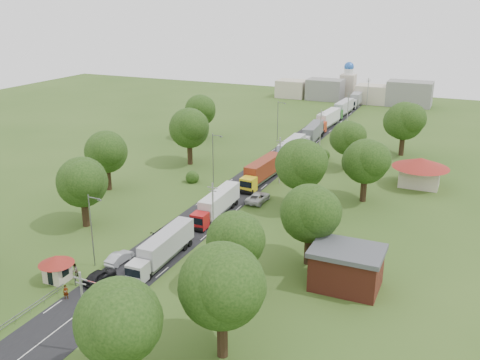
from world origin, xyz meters
The scene contains 47 objects.
ground centered at (0.00, 0.00, 0.00)m, with size 260.00×260.00×0.00m, color #32501A.
road centered at (0.00, 20.00, 0.00)m, with size 8.00×200.00×0.04m, color black.
boom_barrier centered at (-1.36, -25.00, 0.89)m, with size 9.22×0.35×1.18m.
guard_booth centered at (-7.20, -25.00, 2.16)m, with size 4.40×4.40×3.45m.
guard_rail centered at (-5.00, -35.00, 0.00)m, with size 0.10×17.00×1.70m, color slate, non-canonical shape.
info_sign centered at (5.20, 35.00, 3.00)m, with size 0.12×3.10×4.10m.
pole_0 centered at (5.50, -35.00, 4.68)m, with size 1.60×0.24×9.00m.
pole_1 centered at (5.50, -7.00, 4.68)m, with size 1.60×0.24×9.00m.
pole_2 centered at (5.50, 21.00, 4.68)m, with size 1.60×0.24×9.00m.
pole_3 centered at (5.50, 49.00, 4.68)m, with size 1.60×0.24×9.00m.
pole_4 centered at (5.50, 77.00, 4.68)m, with size 1.60×0.24×9.00m.
pole_5 centered at (5.50, 105.00, 4.68)m, with size 1.60×0.24×9.00m.
lamp_0 centered at (-5.35, -20.00, 5.55)m, with size 2.03×0.22×10.00m.
lamp_1 centered at (-5.35, 15.00, 5.55)m, with size 2.03×0.22×10.00m.
lamp_2 centered at (-5.35, 50.00, 5.55)m, with size 2.03×0.22×10.00m.
tree_0 centered at (11.99, -37.84, 7.22)m, with size 8.80×8.80×11.07m.
tree_1 centered at (17.99, -29.83, 7.85)m, with size 9.60×9.60×12.05m.
tree_2 centered at (13.99, -17.86, 6.60)m, with size 8.00×8.00×10.10m.
tree_3 centered at (19.99, -7.84, 7.22)m, with size 8.80×8.80×11.07m.
tree_4 centered at (12.99, 10.17, 7.85)m, with size 9.60×9.60×12.05m.
tree_5 centered at (21.99, 18.16, 7.22)m, with size 8.80×8.80×11.07m.
tree_6 centered at (14.99, 35.14, 6.60)m, with size 8.00×8.00×10.10m.
tree_7 centered at (23.99, 50.17, 7.85)m, with size 9.60×9.60×12.05m.
tree_10 centered at (-15.01, -9.84, 7.22)m, with size 8.80×8.80×11.07m.
tree_11 centered at (-22.01, 5.16, 7.22)m, with size 8.80×8.80×11.07m.
tree_12 centered at (-16.01, 25.17, 7.85)m, with size 9.60×9.60×12.05m.
tree_13 centered at (-24.01, 45.16, 7.22)m, with size 8.80×8.80×11.07m.
house_brick centered at (26.00, -12.00, 2.65)m, with size 8.60×6.60×5.20m.
house_cream centered at (30.00, 30.00, 3.64)m, with size 10.08×10.08×5.80m.
distant_town centered at (0.68, 110.00, 3.49)m, with size 52.00×8.00×8.00m.
church centered at (-4.00, 118.00, 5.39)m, with size 5.00×5.00×12.30m.
truck_0 centered at (2.21, -15.30, 2.05)m, with size 2.72×13.94×3.86m.
truck_1 centered at (1.75, 1.84, 2.04)m, with size 2.63×13.88×3.84m.
truck_2 centered at (2.19, 20.25, 2.22)m, with size 3.32×15.17×4.19m.
truck_3 centered at (2.23, 36.79, 2.24)m, with size 2.73×15.24×4.22m.
truck_4 centered at (2.36, 53.02, 2.20)m, with size 3.38×14.99×4.14m.
truck_5 centered at (1.78, 69.55, 2.27)m, with size 3.47×15.53×4.29m.
truck_6 centered at (1.95, 86.65, 2.22)m, with size 3.18×15.13×4.18m.
truck_7 centered at (2.31, 104.02, 2.29)m, with size 3.26×15.60×4.31m.
truck_8 centered at (1.93, 121.54, 2.03)m, with size 2.94×13.85×3.83m.
car_lane_front centered at (-2.24, -23.15, 0.79)m, with size 1.88×4.66×1.59m, color black.
car_lane_mid centered at (-3.00, -18.00, 0.74)m, with size 1.57×4.51×1.48m, color #ABAFB4.
car_lane_rear centered at (-1.40, -8.43, 0.78)m, with size 2.19×5.40×1.57m, color black.
car_verge_near centered at (5.50, 10.23, 0.84)m, with size 2.77×6.01×1.67m, color silver.
car_verge_far centered at (8.00, 28.61, 0.73)m, with size 1.73×4.31×1.47m, color #575A5F.
pedestrian_near centered at (-3.30, -28.01, 0.88)m, with size 0.64×0.42×1.77m, color gray.
pedestrian_booth centered at (-5.76, -23.52, 0.94)m, with size 0.91×0.71×1.87m, color gray.
Camera 1 is at (37.52, -69.91, 33.61)m, focal length 40.00 mm.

